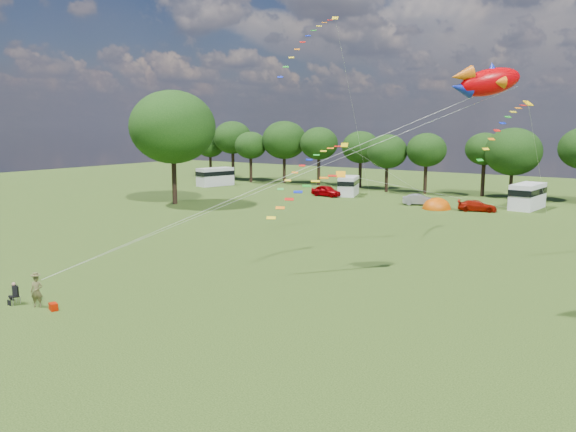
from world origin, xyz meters
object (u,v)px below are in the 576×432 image
Objects in this scene: car_b at (419,200)px; car_c at (477,206)px; camp_chair at (15,291)px; kite_flyer at (37,291)px; campervan_b at (349,185)px; car_a at (327,191)px; fish_kite at (485,82)px; campervan_a at (215,176)px; tent_orange at (436,209)px; big_tree at (173,127)px; campervan_c at (528,195)px.

car_b reaches higher than car_c.
car_c is 47.26m from camp_chair.
kite_flyer is at bearing 39.04° from camp_chair.
campervan_b reaches higher than car_c.
car_a is at bearing 63.16° from car_b.
car_b is 39.69m from fish_kite.
campervan_b is 51.08m from camp_chair.
fish_kite reaches higher than kite_flyer.
car_b is at bearing -87.64° from car_a.
car_a is 1.21× the size of car_b.
car_b is at bearing 109.79° from camp_chair.
camp_chair is at bearing -134.63° from campervan_a.
car_c is at bearing 9.81° from tent_orange.
campervan_b is at bearing 55.45° from big_tree.
campervan_a reaches higher than car_a.
campervan_b is 1.59× the size of tent_orange.
campervan_c is 5.07× the size of camp_chair.
big_tree is 30.02m from car_b.
kite_flyer is at bearing 170.68° from campervan_b.
car_a is 1.29× the size of fish_kite.
camp_chair is at bearing 169.33° from campervan_c.
campervan_a is 44.90m from campervan_c.
big_tree is 7.95× the size of kite_flyer.
campervan_b is (13.06, 18.97, -7.68)m from big_tree.
fish_kite is (9.39, -33.54, 10.73)m from car_c.
car_a is (11.25, 16.32, -8.30)m from big_tree.
campervan_c is 1.79× the size of fish_kite.
campervan_c is (44.87, 1.65, 0.04)m from campervan_a.
car_a is 2.59× the size of kite_flyer.
campervan_b is (-11.25, 3.50, 0.71)m from car_b.
car_a is 3.27m from campervan_b.
big_tree reaches higher than campervan_c.
car_a reaches higher than tent_orange.
campervan_c is at bearing -108.13° from campervan_b.
campervan_b is 1.65× the size of fish_kite.
kite_flyer is (21.96, -31.19, -8.18)m from big_tree.
campervan_b is at bearing 122.79° from camp_chair.
car_b is 46.72m from kite_flyer.
campervan_c is 1.72× the size of tent_orange.
fish_kite is (20.14, 12.48, 10.62)m from camp_chair.
big_tree is at bearing -137.89° from campervan_a.
campervan_a is at bearing 173.64° from tent_orange.
car_a is at bearing 126.18° from campervan_b.
car_c is 4.35m from tent_orange.
campervan_a is at bearing 145.69° from camp_chair.
fish_kite reaches higher than tent_orange.
big_tree is 3.07× the size of car_a.
kite_flyer reaches higher than car_b.
tent_orange is (13.99, -5.24, -1.32)m from campervan_b.
campervan_c is 3.58× the size of kite_flyer.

